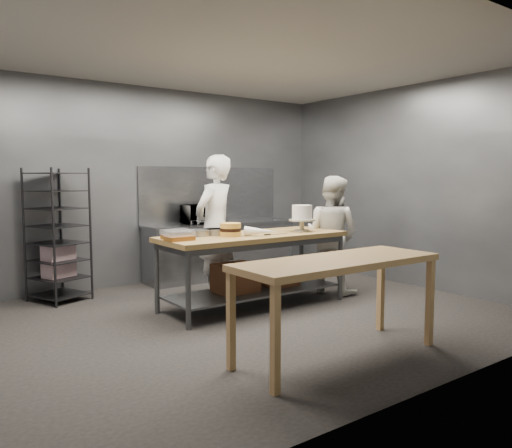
{
  "coord_description": "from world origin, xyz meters",
  "views": [
    {
      "loc": [
        -3.31,
        -4.69,
        1.62
      ],
      "look_at": [
        0.31,
        0.28,
        1.05
      ],
      "focal_mm": 35.0,
      "sensor_mm": 36.0,
      "label": 1
    }
  ],
  "objects_px": {
    "microwave": "(200,214)",
    "chef_behind": "(215,226)",
    "speed_rack": "(58,236)",
    "work_table": "(254,261)",
    "near_counter": "(338,268)",
    "frosted_cake_stand": "(302,215)",
    "chef_right": "(332,234)",
    "layer_cake": "(230,230)"
  },
  "relations": [
    {
      "from": "chef_behind",
      "to": "frosted_cake_stand",
      "type": "distance_m",
      "value": 1.2
    },
    {
      "from": "frosted_cake_stand",
      "to": "layer_cake",
      "type": "xyz_separation_m",
      "value": [
        -1.06,
        0.09,
        -0.14
      ]
    },
    {
      "from": "near_counter",
      "to": "microwave",
      "type": "relative_size",
      "value": 3.69
    },
    {
      "from": "frosted_cake_stand",
      "to": "layer_cake",
      "type": "bearing_deg",
      "value": 175.15
    },
    {
      "from": "work_table",
      "to": "chef_right",
      "type": "relative_size",
      "value": 1.46
    },
    {
      "from": "work_table",
      "to": "near_counter",
      "type": "relative_size",
      "value": 1.2
    },
    {
      "from": "near_counter",
      "to": "microwave",
      "type": "distance_m",
      "value": 3.82
    },
    {
      "from": "near_counter",
      "to": "chef_behind",
      "type": "xyz_separation_m",
      "value": [
        0.32,
        2.64,
        0.15
      ]
    },
    {
      "from": "speed_rack",
      "to": "near_counter",
      "type": "bearing_deg",
      "value": -68.22
    },
    {
      "from": "microwave",
      "to": "frosted_cake_stand",
      "type": "distance_m",
      "value": 2.01
    },
    {
      "from": "chef_right",
      "to": "layer_cake",
      "type": "bearing_deg",
      "value": 73.8
    },
    {
      "from": "work_table",
      "to": "frosted_cake_stand",
      "type": "height_order",
      "value": "frosted_cake_stand"
    },
    {
      "from": "near_counter",
      "to": "layer_cake",
      "type": "xyz_separation_m",
      "value": [
        0.07,
        1.87,
        0.19
      ]
    },
    {
      "from": "near_counter",
      "to": "speed_rack",
      "type": "bearing_deg",
      "value": 111.78
    },
    {
      "from": "near_counter",
      "to": "frosted_cake_stand",
      "type": "xyz_separation_m",
      "value": [
        1.13,
        1.78,
        0.33
      ]
    },
    {
      "from": "speed_rack",
      "to": "microwave",
      "type": "height_order",
      "value": "speed_rack"
    },
    {
      "from": "near_counter",
      "to": "frosted_cake_stand",
      "type": "bearing_deg",
      "value": 57.53
    },
    {
      "from": "speed_rack",
      "to": "microwave",
      "type": "bearing_deg",
      "value": 2.09
    },
    {
      "from": "chef_behind",
      "to": "layer_cake",
      "type": "distance_m",
      "value": 0.81
    },
    {
      "from": "chef_behind",
      "to": "chef_right",
      "type": "distance_m",
      "value": 1.66
    },
    {
      "from": "chef_right",
      "to": "layer_cake",
      "type": "height_order",
      "value": "chef_right"
    },
    {
      "from": "near_counter",
      "to": "layer_cake",
      "type": "relative_size",
      "value": 7.96
    },
    {
      "from": "microwave",
      "to": "chef_behind",
      "type": "bearing_deg",
      "value": -110.4
    },
    {
      "from": "speed_rack",
      "to": "microwave",
      "type": "distance_m",
      "value": 2.21
    },
    {
      "from": "chef_behind",
      "to": "microwave",
      "type": "distance_m",
      "value": 1.18
    },
    {
      "from": "near_counter",
      "to": "work_table",
      "type": "bearing_deg",
      "value": 76.78
    },
    {
      "from": "chef_right",
      "to": "microwave",
      "type": "xyz_separation_m",
      "value": [
        -1.07,
        1.85,
        0.23
      ]
    },
    {
      "from": "chef_behind",
      "to": "work_table",
      "type": "bearing_deg",
      "value": 76.22
    },
    {
      "from": "chef_behind",
      "to": "speed_rack",
      "type": "bearing_deg",
      "value": -53.61
    },
    {
      "from": "microwave",
      "to": "frosted_cake_stand",
      "type": "relative_size",
      "value": 1.57
    },
    {
      "from": "work_table",
      "to": "chef_behind",
      "type": "xyz_separation_m",
      "value": [
        -0.13,
        0.73,
        0.39
      ]
    },
    {
      "from": "near_counter",
      "to": "chef_behind",
      "type": "relative_size",
      "value": 1.04
    },
    {
      "from": "work_table",
      "to": "chef_right",
      "type": "height_order",
      "value": "chef_right"
    },
    {
      "from": "speed_rack",
      "to": "work_table",
      "type": "bearing_deg",
      "value": -42.52
    },
    {
      "from": "speed_rack",
      "to": "layer_cake",
      "type": "bearing_deg",
      "value": -49.49
    },
    {
      "from": "speed_rack",
      "to": "chef_behind",
      "type": "xyz_separation_m",
      "value": [
        1.78,
        -1.02,
        0.11
      ]
    },
    {
      "from": "frosted_cake_stand",
      "to": "chef_right",
      "type": "bearing_deg",
      "value": 10.22
    },
    {
      "from": "chef_behind",
      "to": "chef_right",
      "type": "relative_size",
      "value": 1.17
    },
    {
      "from": "chef_right",
      "to": "frosted_cake_stand",
      "type": "height_order",
      "value": "chef_right"
    },
    {
      "from": "layer_cake",
      "to": "frosted_cake_stand",
      "type": "bearing_deg",
      "value": -4.85
    },
    {
      "from": "frosted_cake_stand",
      "to": "near_counter",
      "type": "bearing_deg",
      "value": -122.47
    },
    {
      "from": "speed_rack",
      "to": "microwave",
      "type": "relative_size",
      "value": 3.23
    }
  ]
}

